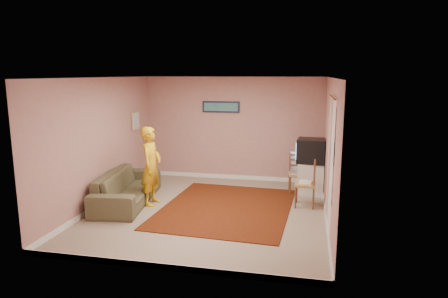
% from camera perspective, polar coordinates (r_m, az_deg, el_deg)
% --- Properties ---
extents(ground, '(5.00, 5.00, 0.00)m').
position_cam_1_polar(ground, '(8.01, -2.11, -8.79)').
color(ground, gray).
rests_on(ground, ground).
extents(wall_back, '(4.50, 0.02, 2.60)m').
position_cam_1_polar(wall_back, '(10.08, 1.27, 2.90)').
color(wall_back, tan).
rests_on(wall_back, ground).
extents(wall_front, '(4.50, 0.02, 2.60)m').
position_cam_1_polar(wall_front, '(5.34, -8.71, -4.33)').
color(wall_front, tan).
rests_on(wall_front, ground).
extents(wall_left, '(0.02, 5.00, 2.60)m').
position_cam_1_polar(wall_left, '(8.49, -17.07, 0.94)').
color(wall_left, tan).
rests_on(wall_left, ground).
extents(wall_right, '(0.02, 5.00, 2.60)m').
position_cam_1_polar(wall_right, '(7.46, 14.84, -0.25)').
color(wall_right, tan).
rests_on(wall_right, ground).
extents(ceiling, '(4.50, 5.00, 0.02)m').
position_cam_1_polar(ceiling, '(7.55, -2.25, 10.16)').
color(ceiling, white).
rests_on(ceiling, wall_back).
extents(baseboard_back, '(4.50, 0.02, 0.10)m').
position_cam_1_polar(baseboard_back, '(10.32, 1.23, -4.00)').
color(baseboard_back, white).
rests_on(baseboard_back, ground).
extents(baseboard_front, '(4.50, 0.02, 0.10)m').
position_cam_1_polar(baseboard_front, '(5.80, -8.31, -16.33)').
color(baseboard_front, white).
rests_on(baseboard_front, ground).
extents(baseboard_left, '(0.02, 5.00, 0.10)m').
position_cam_1_polar(baseboard_left, '(8.78, -16.56, -7.12)').
color(baseboard_left, white).
rests_on(baseboard_left, ground).
extents(baseboard_right, '(0.02, 5.00, 0.10)m').
position_cam_1_polar(baseboard_right, '(7.79, 14.32, -9.32)').
color(baseboard_right, white).
rests_on(baseboard_right, ground).
extents(window, '(0.01, 1.10, 1.50)m').
position_cam_1_polar(window, '(6.55, 15.23, -0.44)').
color(window, black).
rests_on(window, wall_right).
extents(curtain_sheer, '(0.01, 0.75, 2.10)m').
position_cam_1_polar(curtain_sheer, '(6.44, 15.09, -2.43)').
color(curtain_sheer, white).
rests_on(curtain_sheer, wall_right).
extents(curtain_floral, '(0.01, 0.35, 2.10)m').
position_cam_1_polar(curtain_floral, '(7.12, 14.68, -1.16)').
color(curtain_floral, beige).
rests_on(curtain_floral, wall_right).
extents(curtain_rod, '(0.02, 1.40, 0.02)m').
position_cam_1_polar(curtain_rod, '(6.44, 15.21, 7.20)').
color(curtain_rod, brown).
rests_on(curtain_rod, wall_right).
extents(picture_back, '(0.95, 0.04, 0.28)m').
position_cam_1_polar(picture_back, '(10.05, -0.44, 6.03)').
color(picture_back, '#141D38').
rests_on(picture_back, wall_back).
extents(picture_left, '(0.04, 0.38, 0.42)m').
position_cam_1_polar(picture_left, '(9.86, -12.51, 3.93)').
color(picture_left, '#CDB98D').
rests_on(picture_left, wall_left).
extents(area_rug, '(2.66, 3.26, 0.02)m').
position_cam_1_polar(area_rug, '(8.15, 0.37, -8.37)').
color(area_rug, '#321005').
rests_on(area_rug, ground).
extents(tv_cabinet, '(0.57, 0.52, 0.72)m').
position_cam_1_polar(tv_cabinet, '(9.20, 12.22, -4.07)').
color(tv_cabinet, silver).
rests_on(tv_cabinet, ground).
extents(crt_tv, '(0.67, 0.60, 0.53)m').
position_cam_1_polar(crt_tv, '(9.07, 12.34, -0.24)').
color(crt_tv, black).
rests_on(crt_tv, tv_cabinet).
extents(chair_a, '(0.44, 0.42, 0.48)m').
position_cam_1_polar(chair_a, '(9.20, 10.51, -2.89)').
color(chair_a, tan).
rests_on(chair_a, ground).
extents(dvd_player, '(0.37, 0.27, 0.06)m').
position_cam_1_polar(dvd_player, '(9.21, 10.49, -3.23)').
color(dvd_player, silver).
rests_on(dvd_player, chair_a).
extents(blue_throw, '(0.37, 0.05, 0.39)m').
position_cam_1_polar(blue_throw, '(9.35, 10.57, -1.59)').
color(blue_throw, '#93C1F2').
rests_on(blue_throw, chair_a).
extents(chair_b, '(0.42, 0.44, 0.52)m').
position_cam_1_polar(chair_b, '(8.27, 11.56, -4.16)').
color(chair_b, tan).
rests_on(chair_b, ground).
extents(game_console, '(0.26, 0.19, 0.05)m').
position_cam_1_polar(game_console, '(8.29, 11.54, -4.63)').
color(game_console, white).
rests_on(game_console, chair_b).
extents(sofa, '(1.20, 2.39, 0.67)m').
position_cam_1_polar(sofa, '(8.62, -13.65, -5.34)').
color(sofa, brown).
rests_on(sofa, ground).
extents(person, '(0.40, 0.60, 1.62)m').
position_cam_1_polar(person, '(8.31, -10.36, -2.40)').
color(person, gold).
rests_on(person, ground).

